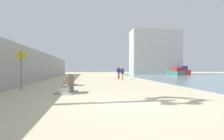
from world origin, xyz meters
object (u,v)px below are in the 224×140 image
object	(u,v)px
bench_far	(69,83)
boat_nearest	(181,71)
boat_mid_bay	(175,72)
person_standing	(122,72)
pedestrian_sign	(21,65)
bench_near	(67,89)
person_walking	(119,72)

from	to	relation	value
bench_far	boat_nearest	bearing A→B (deg)	53.09
bench_far	boat_mid_bay	size ratio (longest dim) A/B	0.42
person_standing	boat_nearest	world-z (taller)	boat_nearest
bench_far	person_standing	world-z (taller)	person_standing
boat_mid_bay	pedestrian_sign	bearing A→B (deg)	-128.39
bench_near	boat_mid_bay	distance (m)	37.46
bench_far	pedestrian_sign	world-z (taller)	pedestrian_sign
person_walking	person_standing	world-z (taller)	person_walking
person_standing	bench_near	bearing A→B (deg)	-111.56
person_standing	boat_mid_bay	distance (m)	22.21
bench_near	boat_mid_bay	size ratio (longest dim) A/B	0.42
bench_near	person_standing	distance (m)	15.69
bench_near	boat_nearest	size ratio (longest dim) A/B	0.30
bench_near	pedestrian_sign	bearing A→B (deg)	142.96
bench_far	person_standing	distance (m)	10.40
person_standing	boat_nearest	distance (m)	29.11
boat_nearest	bench_far	bearing A→B (deg)	-126.91
boat_nearest	pedestrian_sign	world-z (taller)	pedestrian_sign
person_standing	pedestrian_sign	distance (m)	15.13
boat_nearest	pedestrian_sign	xyz separation A→B (m)	(-26.82, -35.16, 1.00)
bench_far	boat_mid_bay	bearing A→B (deg)	51.98
boat_mid_bay	pedestrian_sign	world-z (taller)	pedestrian_sign
bench_near	boat_mid_bay	world-z (taller)	boat_mid_bay
person_walking	boat_mid_bay	bearing A→B (deg)	46.24
bench_far	pedestrian_sign	distance (m)	4.99
person_walking	person_standing	size ratio (longest dim) A/B	1.06
boat_nearest	person_standing	bearing A→B (deg)	-127.28
pedestrian_sign	bench_far	bearing A→B (deg)	49.06
boat_mid_bay	bench_far	bearing A→B (deg)	-128.02
bench_far	person_walking	xyz separation A→B (m)	(5.96, 10.94, 0.80)
person_standing	pedestrian_sign	xyz separation A→B (m)	(-9.19, -11.99, 0.81)
person_walking	person_standing	bearing A→B (deg)	-87.30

